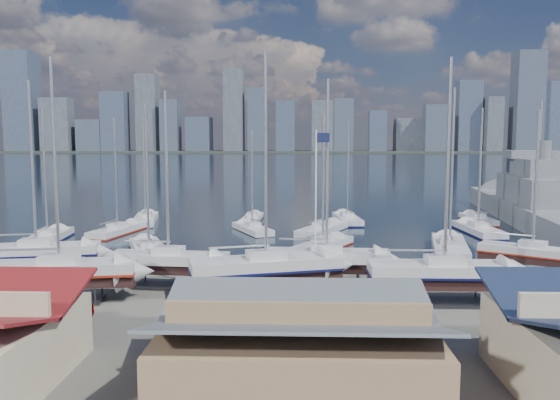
{
  "coord_description": "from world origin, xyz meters",
  "views": [
    {
      "loc": [
        0.04,
        -49.45,
        11.08
      ],
      "look_at": [
        -1.96,
        8.0,
        5.04
      ],
      "focal_mm": 35.0,
      "sensor_mm": 36.0,
      "label": 1
    }
  ],
  "objects_px": {
    "sailboat_cradle_0": "(37,253)",
    "car_a": "(65,317)",
    "naval_ship_east": "(536,211)",
    "flagpole": "(317,197)"
  },
  "relations": [
    {
      "from": "sailboat_cradle_0",
      "to": "flagpole",
      "type": "bearing_deg",
      "value": -16.48
    },
    {
      "from": "car_a",
      "to": "flagpole",
      "type": "bearing_deg",
      "value": 38.03
    },
    {
      "from": "naval_ship_east",
      "to": "flagpole",
      "type": "distance_m",
      "value": 47.57
    },
    {
      "from": "sailboat_cradle_0",
      "to": "car_a",
      "type": "bearing_deg",
      "value": -69.51
    },
    {
      "from": "naval_ship_east",
      "to": "flagpole",
      "type": "bearing_deg",
      "value": 144.95
    },
    {
      "from": "car_a",
      "to": "sailboat_cradle_0",
      "type": "bearing_deg",
      "value": 125.9
    },
    {
      "from": "sailboat_cradle_0",
      "to": "car_a",
      "type": "height_order",
      "value": "sailboat_cradle_0"
    },
    {
      "from": "flagpole",
      "to": "sailboat_cradle_0",
      "type": "bearing_deg",
      "value": 174.88
    },
    {
      "from": "naval_ship_east",
      "to": "flagpole",
      "type": "relative_size",
      "value": 4.4
    },
    {
      "from": "sailboat_cradle_0",
      "to": "car_a",
      "type": "relative_size",
      "value": 3.48
    }
  ]
}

